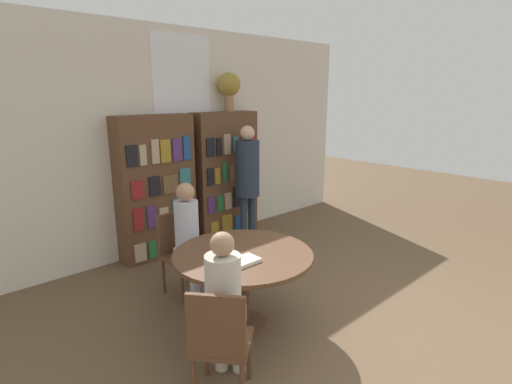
{
  "coord_description": "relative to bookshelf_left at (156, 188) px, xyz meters",
  "views": [
    {
      "loc": [
        -3.05,
        -1.32,
        2.15
      ],
      "look_at": [
        -0.08,
        1.9,
        1.05
      ],
      "focal_mm": 28.0,
      "sensor_mm": 36.0,
      "label": 1
    }
  ],
  "objects": [
    {
      "name": "chair_near_camera",
      "position": [
        -1.02,
        -2.67,
        -0.44
      ],
      "size": [
        0.56,
        0.56,
        0.89
      ],
      "rotation": [
        0.0,
        0.0,
        -0.88
      ],
      "color": "brown",
      "rests_on": "ground_plane"
    },
    {
      "name": "open_book_on_table",
      "position": [
        -0.39,
        -2.21,
        -0.19
      ],
      "size": [
        0.24,
        0.18,
        0.03
      ],
      "color": "silver",
      "rests_on": "reading_table"
    },
    {
      "name": "flower_vase",
      "position": [
        1.25,
        0.0,
        1.29
      ],
      "size": [
        0.33,
        0.33,
        0.55
      ],
      "color": "#997047",
      "rests_on": "bookshelf_right"
    },
    {
      "name": "wall_back",
      "position": [
        0.57,
        0.19,
        0.57
      ],
      "size": [
        6.4,
        0.07,
        3.0
      ],
      "color": "beige",
      "rests_on": "ground_plane"
    },
    {
      "name": "ground_plane",
      "position": [
        0.57,
        -3.3,
        -0.93
      ],
      "size": [
        16.0,
        16.0,
        0.0
      ],
      "primitive_type": "plane",
      "color": "brown"
    },
    {
      "name": "bookshelf_left",
      "position": [
        0.0,
        0.0,
        0.0
      ],
      "size": [
        1.03,
        0.34,
        1.87
      ],
      "color": "brown",
      "rests_on": "ground_plane"
    },
    {
      "name": "seated_reader_right",
      "position": [
        -0.88,
        -2.55,
        -0.24
      ],
      "size": [
        0.41,
        0.4,
        1.23
      ],
      "rotation": [
        0.0,
        0.0,
        -0.88
      ],
      "color": "beige",
      "rests_on": "ground_plane"
    },
    {
      "name": "reading_table",
      "position": [
        -0.27,
        -2.04,
        -0.32
      ],
      "size": [
        1.28,
        1.28,
        0.73
      ],
      "color": "brown",
      "rests_on": "ground_plane"
    },
    {
      "name": "chair_left_side",
      "position": [
        -0.33,
        -1.06,
        -0.44
      ],
      "size": [
        0.42,
        0.42,
        0.89
      ],
      "rotation": [
        0.0,
        0.0,
        -3.08
      ],
      "color": "brown",
      "rests_on": "ground_plane"
    },
    {
      "name": "bookshelf_right",
      "position": [
        1.15,
        0.0,
        -0.0
      ],
      "size": [
        1.03,
        0.34,
        1.87
      ],
      "color": "brown",
      "rests_on": "ground_plane"
    },
    {
      "name": "seated_reader_left",
      "position": [
        -0.32,
        -1.24,
        -0.23
      ],
      "size": [
        0.27,
        0.37,
        1.25
      ],
      "rotation": [
        0.0,
        0.0,
        -3.08
      ],
      "color": "#B2B7C6",
      "rests_on": "ground_plane"
    },
    {
      "name": "librarian_standing",
      "position": [
        1.15,
        -0.5,
        0.12
      ],
      "size": [
        0.33,
        0.6,
        1.71
      ],
      "color": "#232D3D",
      "rests_on": "ground_plane"
    }
  ]
}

